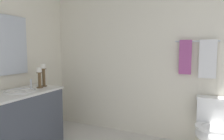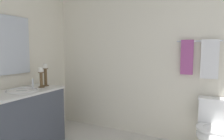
# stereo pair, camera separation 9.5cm
# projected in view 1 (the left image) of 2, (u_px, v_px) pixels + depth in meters

# --- Properties ---
(wall_back) EXTENTS (3.20, 0.04, 2.45)m
(wall_back) POSITION_uv_depth(u_px,v_px,m) (141.00, 60.00, 3.27)
(wall_back) COLOR silver
(wall_back) RESTS_ON ground
(vanity_cabinet) EXTENTS (0.58, 1.09, 0.84)m
(vanity_cabinet) POSITION_uv_depth(u_px,v_px,m) (22.00, 122.00, 2.73)
(vanity_cabinet) COLOR #474C56
(vanity_cabinet) RESTS_ON ground
(sink_basin) EXTENTS (0.40, 0.40, 0.24)m
(sink_basin) POSITION_uv_depth(u_px,v_px,m) (20.00, 94.00, 2.69)
(sink_basin) COLOR white
(sink_basin) RESTS_ON vanity_cabinet
(mirror) EXTENTS (0.02, 0.78, 0.83)m
(mirror) POSITION_uv_depth(u_px,v_px,m) (3.00, 45.00, 2.74)
(mirror) COLOR silver
(candle_holder_tall) EXTENTS (0.09, 0.09, 0.34)m
(candle_holder_tall) POSITION_uv_depth(u_px,v_px,m) (44.00, 75.00, 3.05)
(candle_holder_tall) COLOR brown
(candle_holder_tall) RESTS_ON vanity_cabinet
(candle_holder_short) EXTENTS (0.09, 0.09, 0.30)m
(candle_holder_short) POSITION_uv_depth(u_px,v_px,m) (40.00, 77.00, 2.92)
(candle_holder_short) COLOR brown
(candle_holder_short) RESTS_ON vanity_cabinet
(toilet) EXTENTS (0.39, 0.54, 0.75)m
(toilet) POSITION_uv_depth(u_px,v_px,m) (211.00, 128.00, 2.67)
(toilet) COLOR white
(toilet) RESTS_ON ground
(towel_bar) EXTENTS (0.59, 0.02, 0.02)m
(towel_bar) POSITION_uv_depth(u_px,v_px,m) (197.00, 41.00, 2.85)
(towel_bar) COLOR silver
(towel_near_vanity) EXTENTS (0.17, 0.03, 0.49)m
(towel_near_vanity) POSITION_uv_depth(u_px,v_px,m) (185.00, 57.00, 2.92)
(towel_near_vanity) COLOR #A54C8C
(towel_near_vanity) RESTS_ON towel_bar
(towel_center) EXTENTS (0.22, 0.03, 0.53)m
(towel_center) POSITION_uv_depth(u_px,v_px,m) (208.00, 59.00, 2.80)
(towel_center) COLOR white
(towel_center) RESTS_ON towel_bar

